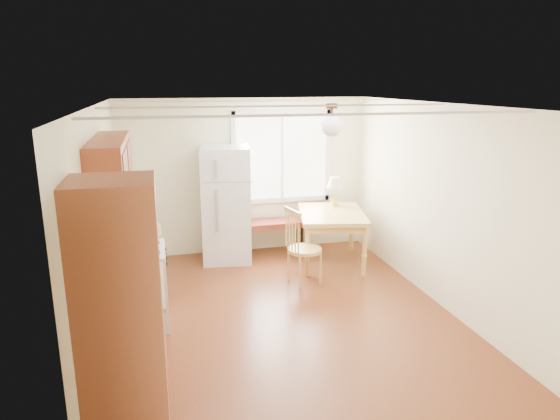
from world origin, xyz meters
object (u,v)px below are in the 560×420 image
object	(u,v)px
bench	(270,225)
dining_table	(332,219)
refrigerator	(226,204)
chair	(298,242)

from	to	relation	value
bench	dining_table	xyz separation A→B (m)	(0.84, -0.62, 0.21)
refrigerator	dining_table	xyz separation A→B (m)	(1.55, -0.52, -0.20)
refrigerator	bench	distance (m)	0.83
bench	dining_table	distance (m)	1.07
refrigerator	bench	world-z (taller)	refrigerator
refrigerator	chair	bearing A→B (deg)	-49.35
dining_table	chair	bearing A→B (deg)	-122.81
bench	chair	bearing A→B (deg)	-86.82
dining_table	chair	size ratio (longest dim) A/B	1.36
bench	chair	size ratio (longest dim) A/B	1.11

